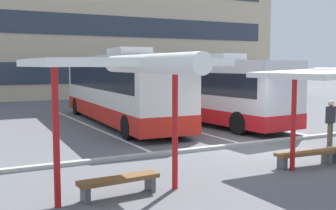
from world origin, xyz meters
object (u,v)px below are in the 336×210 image
object	(u,v)px
bench_0	(119,182)
bench_1	(305,155)
coach_bus_1	(202,91)
waiting_shelter_0	(124,66)
waiting_passenger_0	(331,119)
coach_bus_0	(119,89)

from	to	relation	value
bench_0	bench_1	xyz separation A→B (m)	(5.88, 0.10, 0.00)
bench_0	coach_bus_1	bearing A→B (deg)	49.07
waiting_shelter_0	bench_1	size ratio (longest dim) A/B	2.54
coach_bus_1	waiting_passenger_0	xyz separation A→B (m)	(0.76, -7.65, -0.67)
coach_bus_1	bench_1	size ratio (longest dim) A/B	5.87
coach_bus_1	bench_0	xyz separation A→B (m)	(-8.41, -9.70, -1.30)
waiting_passenger_0	waiting_shelter_0	bearing A→B (deg)	-165.26
coach_bus_1	waiting_passenger_0	bearing A→B (deg)	-84.33
coach_bus_0	coach_bus_1	distance (m)	4.32
coach_bus_1	waiting_shelter_0	bearing A→B (deg)	-129.91
bench_1	waiting_shelter_0	bearing A→B (deg)	-175.57
coach_bus_1	waiting_passenger_0	size ratio (longest dim) A/B	6.94
waiting_shelter_0	bench_0	xyz separation A→B (m)	(-0.00, 0.36, -2.61)
bench_0	bench_1	size ratio (longest dim) A/B	0.98
bench_1	waiting_passenger_0	bearing A→B (deg)	30.72
bench_0	bench_1	distance (m)	5.88
coach_bus_1	bench_0	bearing A→B (deg)	-130.93
waiting_shelter_0	waiting_passenger_0	xyz separation A→B (m)	(9.17, 2.41, -1.98)
coach_bus_0	waiting_passenger_0	size ratio (longest dim) A/B	7.51
coach_bus_0	coach_bus_1	size ratio (longest dim) A/B	1.08
bench_0	coach_bus_0	bearing A→B (deg)	68.73
bench_0	waiting_passenger_0	size ratio (longest dim) A/B	1.15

